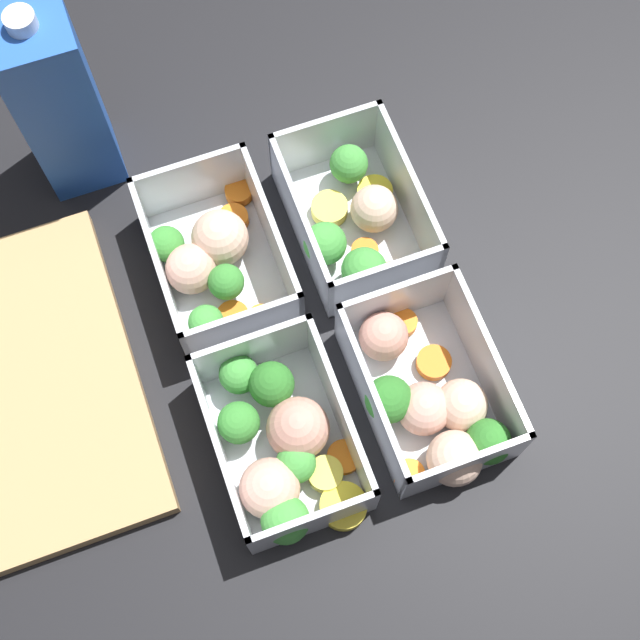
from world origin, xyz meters
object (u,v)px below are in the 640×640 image
(container_near_left, at_px, (430,400))
(container_far_right, at_px, (213,259))
(container_near_right, at_px, (355,219))
(juice_carton, at_px, (58,102))
(container_far_left, at_px, (281,445))

(container_near_left, height_order, container_far_right, same)
(container_near_right, xyz_separation_m, juice_carton, (0.15, 0.21, 0.07))
(container_near_left, distance_m, container_near_right, 0.17)
(container_near_right, bearing_deg, juice_carton, 53.58)
(container_far_left, relative_size, container_far_right, 1.06)
(container_near_left, bearing_deg, container_near_right, -0.42)
(container_far_right, relative_size, juice_carton, 0.78)
(container_near_left, relative_size, container_far_right, 1.06)
(container_near_right, bearing_deg, container_near_left, 179.58)
(juice_carton, bearing_deg, container_far_right, -151.77)
(container_far_left, xyz_separation_m, juice_carton, (0.32, 0.08, 0.07))
(container_near_left, bearing_deg, container_far_right, 35.38)
(container_far_left, height_order, juice_carton, juice_carton)
(container_near_left, xyz_separation_m, container_near_right, (0.17, -0.00, -0.00))
(container_near_right, relative_size, container_far_right, 0.97)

